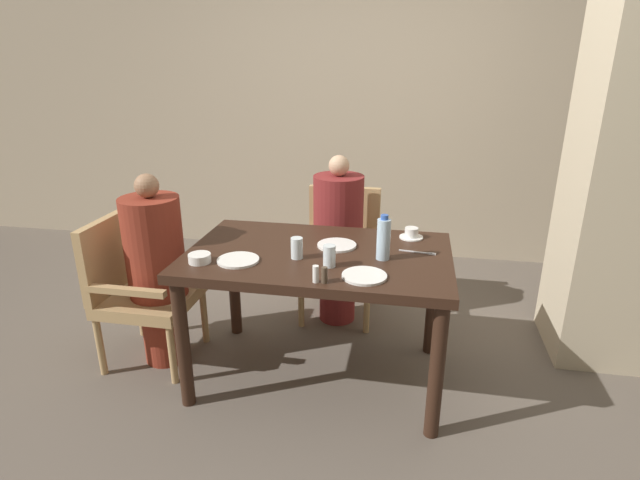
{
  "coord_description": "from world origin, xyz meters",
  "views": [
    {
      "loc": [
        0.45,
        -2.34,
        1.69
      ],
      "look_at": [
        0.0,
        0.04,
        0.8
      ],
      "focal_mm": 28.0,
      "sensor_mm": 36.0,
      "label": 1
    }
  ],
  "objects_px": {
    "plate_main_left": "(238,260)",
    "water_bottle": "(384,239)",
    "chair_left_side": "(137,285)",
    "plate_dessert_center": "(364,276)",
    "diner_in_left_chair": "(157,270)",
    "bowl_small": "(200,258)",
    "glass_tall_mid": "(297,248)",
    "diner_in_far_chair": "(338,239)",
    "glass_tall_near": "(329,256)",
    "chair_far_side": "(341,248)",
    "teacup_with_saucer": "(411,234)",
    "plate_main_right": "(337,245)"
  },
  "relations": [
    {
      "from": "diner_in_left_chair",
      "to": "bowl_small",
      "type": "distance_m",
      "value": 0.49
    },
    {
      "from": "chair_far_side",
      "to": "bowl_small",
      "type": "xyz_separation_m",
      "value": [
        -0.54,
        -1.05,
        0.3
      ]
    },
    {
      "from": "diner_in_left_chair",
      "to": "chair_far_side",
      "type": "xyz_separation_m",
      "value": [
        0.92,
        0.81,
        -0.11
      ]
    },
    {
      "from": "teacup_with_saucer",
      "to": "diner_in_far_chair",
      "type": "bearing_deg",
      "value": 141.69
    },
    {
      "from": "plate_main_left",
      "to": "plate_dessert_center",
      "type": "bearing_deg",
      "value": -6.55
    },
    {
      "from": "chair_left_side",
      "to": "chair_far_side",
      "type": "distance_m",
      "value": 1.33
    },
    {
      "from": "chair_far_side",
      "to": "bowl_small",
      "type": "distance_m",
      "value": 1.22
    },
    {
      "from": "plate_main_right",
      "to": "bowl_small",
      "type": "relative_size",
      "value": 1.88
    },
    {
      "from": "glass_tall_mid",
      "to": "chair_far_side",
      "type": "bearing_deg",
      "value": 84.38
    },
    {
      "from": "plate_dessert_center",
      "to": "chair_left_side",
      "type": "bearing_deg",
      "value": 168.54
    },
    {
      "from": "diner_in_far_chair",
      "to": "plate_dessert_center",
      "type": "bearing_deg",
      "value": -74.27
    },
    {
      "from": "teacup_with_saucer",
      "to": "water_bottle",
      "type": "bearing_deg",
      "value": -111.73
    },
    {
      "from": "chair_left_side",
      "to": "diner_in_far_chair",
      "type": "relative_size",
      "value": 0.76
    },
    {
      "from": "chair_left_side",
      "to": "plate_main_right",
      "type": "xyz_separation_m",
      "value": [
        1.14,
        0.1,
        0.29
      ]
    },
    {
      "from": "diner_in_left_chair",
      "to": "water_bottle",
      "type": "bearing_deg",
      "value": -1.43
    },
    {
      "from": "plate_main_left",
      "to": "water_bottle",
      "type": "distance_m",
      "value": 0.72
    },
    {
      "from": "chair_left_side",
      "to": "diner_in_far_chair",
      "type": "height_order",
      "value": "diner_in_far_chair"
    },
    {
      "from": "chair_left_side",
      "to": "water_bottle",
      "type": "distance_m",
      "value": 1.44
    },
    {
      "from": "diner_in_left_chair",
      "to": "diner_in_far_chair",
      "type": "distance_m",
      "value": 1.14
    },
    {
      "from": "plate_main_right",
      "to": "plate_dessert_center",
      "type": "height_order",
      "value": "same"
    },
    {
      "from": "teacup_with_saucer",
      "to": "glass_tall_mid",
      "type": "xyz_separation_m",
      "value": [
        -0.55,
        -0.41,
        0.03
      ]
    },
    {
      "from": "diner_in_far_chair",
      "to": "water_bottle",
      "type": "relative_size",
      "value": 4.93
    },
    {
      "from": "chair_far_side",
      "to": "diner_in_left_chair",
      "type": "bearing_deg",
      "value": -138.72
    },
    {
      "from": "glass_tall_near",
      "to": "plate_dessert_center",
      "type": "bearing_deg",
      "value": -27.73
    },
    {
      "from": "bowl_small",
      "to": "glass_tall_near",
      "type": "relative_size",
      "value": 1.03
    },
    {
      "from": "glass_tall_near",
      "to": "diner_in_left_chair",
      "type": "bearing_deg",
      "value": 170.17
    },
    {
      "from": "glass_tall_mid",
      "to": "diner_in_far_chair",
      "type": "bearing_deg",
      "value": 83.39
    },
    {
      "from": "diner_in_left_chair",
      "to": "teacup_with_saucer",
      "type": "distance_m",
      "value": 1.43
    },
    {
      "from": "diner_in_left_chair",
      "to": "water_bottle",
      "type": "distance_m",
      "value": 1.28
    },
    {
      "from": "diner_in_left_chair",
      "to": "bowl_small",
      "type": "height_order",
      "value": "diner_in_left_chair"
    },
    {
      "from": "plate_main_right",
      "to": "glass_tall_mid",
      "type": "bearing_deg",
      "value": -130.17
    },
    {
      "from": "diner_in_far_chair",
      "to": "glass_tall_mid",
      "type": "distance_m",
      "value": 0.81
    },
    {
      "from": "chair_left_side",
      "to": "plate_dessert_center",
      "type": "relative_size",
      "value": 4.13
    },
    {
      "from": "bowl_small",
      "to": "glass_tall_near",
      "type": "distance_m",
      "value": 0.63
    },
    {
      "from": "diner_in_left_chair",
      "to": "glass_tall_near",
      "type": "distance_m",
      "value": 1.05
    },
    {
      "from": "chair_left_side",
      "to": "chair_far_side",
      "type": "bearing_deg",
      "value": 37.39
    },
    {
      "from": "plate_main_right",
      "to": "teacup_with_saucer",
      "type": "relative_size",
      "value": 1.58
    },
    {
      "from": "chair_far_side",
      "to": "diner_in_far_chair",
      "type": "relative_size",
      "value": 0.76
    },
    {
      "from": "bowl_small",
      "to": "glass_tall_near",
      "type": "xyz_separation_m",
      "value": [
        0.63,
        0.07,
        0.03
      ]
    },
    {
      "from": "chair_far_side",
      "to": "plate_dessert_center",
      "type": "relative_size",
      "value": 4.13
    },
    {
      "from": "teacup_with_saucer",
      "to": "glass_tall_near",
      "type": "height_order",
      "value": "glass_tall_near"
    },
    {
      "from": "diner_in_far_chair",
      "to": "plate_dessert_center",
      "type": "relative_size",
      "value": 5.43
    },
    {
      "from": "bowl_small",
      "to": "water_bottle",
      "type": "distance_m",
      "value": 0.9
    },
    {
      "from": "glass_tall_mid",
      "to": "plate_main_left",
      "type": "bearing_deg",
      "value": -161.01
    },
    {
      "from": "glass_tall_mid",
      "to": "bowl_small",
      "type": "bearing_deg",
      "value": -162.67
    },
    {
      "from": "diner_in_far_chair",
      "to": "bowl_small",
      "type": "height_order",
      "value": "diner_in_far_chair"
    },
    {
      "from": "bowl_small",
      "to": "diner_in_left_chair",
      "type": "bearing_deg",
      "value": 147.22
    },
    {
      "from": "chair_far_side",
      "to": "water_bottle",
      "type": "relative_size",
      "value": 3.74
    },
    {
      "from": "diner_in_left_chair",
      "to": "plate_main_right",
      "type": "bearing_deg",
      "value": 5.67
    },
    {
      "from": "diner_in_left_chair",
      "to": "chair_far_side",
      "type": "bearing_deg",
      "value": 41.28
    }
  ]
}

